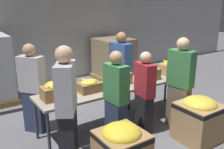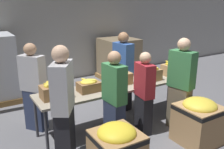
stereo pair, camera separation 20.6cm
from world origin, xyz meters
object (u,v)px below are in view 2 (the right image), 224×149
at_px(banana_box_2, 119,77).
at_px(volunteer_0, 123,72).
at_px(banana_box_3, 151,74).
at_px(volunteer_2, 181,85).
at_px(sorting_table, 121,87).
at_px(volunteer_4, 144,94).
at_px(volunteer_1, 64,108).
at_px(donation_bin_0, 117,149).
at_px(banana_box_0, 55,90).
at_px(pallet_stack_0, 119,59).
at_px(banana_box_4, 172,68).
at_px(banana_box_1, 89,85).
at_px(donation_bin_1, 198,120).
at_px(volunteer_5, 34,88).
at_px(volunteer_3, 114,100).

relative_size(banana_box_2, volunteer_0, 0.26).
relative_size(banana_box_3, volunteer_2, 0.24).
distance_m(sorting_table, volunteer_4, 0.56).
bearing_deg(volunteer_2, volunteer_1, 76.19).
distance_m(volunteer_0, donation_bin_0, 2.31).
relative_size(banana_box_0, volunteer_4, 0.31).
xyz_separation_m(banana_box_2, volunteer_1, (-1.39, -0.70, -0.05)).
height_order(banana_box_0, pallet_stack_0, pallet_stack_0).
bearing_deg(donation_bin_0, banana_box_4, 29.65).
xyz_separation_m(volunteer_4, pallet_stack_0, (1.42, 3.03, -0.14)).
height_order(banana_box_0, donation_bin_0, banana_box_0).
bearing_deg(volunteer_1, volunteer_0, -23.81).
bearing_deg(donation_bin_0, volunteer_0, 54.31).
distance_m(sorting_table, banana_box_0, 1.30).
relative_size(banana_box_0, volunteer_1, 0.26).
height_order(volunteer_0, volunteer_4, volunteer_0).
bearing_deg(banana_box_2, banana_box_4, -3.75).
bearing_deg(banana_box_3, volunteer_2, -75.86).
bearing_deg(volunteer_4, donation_bin_0, 133.18).
distance_m(donation_bin_0, pallet_stack_0, 4.50).
bearing_deg(donation_bin_0, sorting_table, 54.94).
bearing_deg(sorting_table, volunteer_0, 52.89).
relative_size(banana_box_0, banana_box_4, 1.09).
bearing_deg(banana_box_1, banana_box_3, -3.70).
bearing_deg(sorting_table, donation_bin_1, -60.50).
height_order(banana_box_2, donation_bin_1, banana_box_2).
bearing_deg(banana_box_3, banana_box_4, 4.99).
distance_m(volunteer_2, volunteer_5, 2.69).
bearing_deg(sorting_table, banana_box_4, -1.15).
xyz_separation_m(volunteer_1, volunteer_4, (1.52, 0.09, -0.13)).
height_order(sorting_table, banana_box_0, banana_box_0).
bearing_deg(volunteer_5, banana_box_3, 34.26).
xyz_separation_m(banana_box_4, volunteer_1, (-2.70, -0.61, -0.07)).
bearing_deg(volunteer_4, volunteer_0, -6.80).
bearing_deg(banana_box_0, sorting_table, -0.56).
xyz_separation_m(volunteer_2, volunteer_3, (-1.33, 0.17, -0.06)).
bearing_deg(volunteer_0, volunteer_1, -62.22).
height_order(banana_box_3, pallet_stack_0, pallet_stack_0).
bearing_deg(banana_box_1, donation_bin_0, -99.96).
xyz_separation_m(banana_box_3, donation_bin_0, (-1.56, -1.20, -0.53)).
bearing_deg(volunteer_3, sorting_table, -44.67).
bearing_deg(volunteer_0, banana_box_3, 14.86).
bearing_deg(volunteer_4, banana_box_0, 76.31).
bearing_deg(pallet_stack_0, banana_box_0, -139.04).
distance_m(banana_box_2, banana_box_3, 0.68).
distance_m(sorting_table, banana_box_3, 0.69).
xyz_separation_m(banana_box_0, volunteer_1, (-0.10, -0.65, -0.05)).
relative_size(banana_box_3, volunteer_3, 0.26).
bearing_deg(banana_box_4, volunteer_5, 167.23).
bearing_deg(volunteer_2, donation_bin_0, 96.30).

